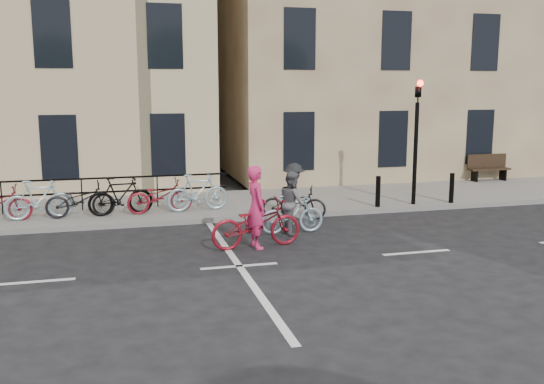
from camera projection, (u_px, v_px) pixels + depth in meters
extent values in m
plane|color=black|center=(239.00, 266.00, 12.38)|extent=(120.00, 120.00, 0.00)
cube|color=slate|center=(57.00, 213.00, 17.08)|extent=(46.00, 4.00, 0.15)
cube|color=#997A5C|center=(382.00, 25.00, 25.93)|extent=(14.00, 10.00, 12.00)
cylinder|color=black|center=(415.00, 154.00, 17.79)|extent=(0.12, 0.12, 3.00)
imported|color=black|center=(418.00, 87.00, 17.44)|extent=(0.15, 0.18, 0.90)
sphere|color=#FF0C05|center=(420.00, 83.00, 17.31)|extent=(0.18, 0.18, 0.18)
cylinder|color=black|center=(378.00, 191.00, 17.57)|extent=(0.14, 0.14, 0.90)
cylinder|color=black|center=(452.00, 188.00, 18.18)|extent=(0.14, 0.14, 0.90)
cube|color=black|center=(474.00, 176.00, 22.21)|extent=(0.06, 0.38, 0.40)
cube|color=black|center=(503.00, 175.00, 22.51)|extent=(0.06, 0.38, 0.40)
cube|color=black|center=(489.00, 169.00, 22.32)|extent=(1.60, 0.40, 0.06)
cube|color=black|center=(487.00, 161.00, 22.44)|extent=(1.60, 0.06, 0.50)
cube|color=black|center=(62.00, 195.00, 16.93)|extent=(9.35, 0.04, 0.95)
imported|color=#9CBECC|center=(39.00, 200.00, 15.93)|extent=(1.75, 0.49, 1.05)
imported|color=black|center=(80.00, 200.00, 16.20)|extent=(1.80, 0.63, 0.95)
imported|color=black|center=(121.00, 196.00, 16.46)|extent=(1.75, 0.49, 1.05)
imported|color=maroon|center=(160.00, 196.00, 16.73)|extent=(1.80, 0.63, 0.95)
imported|color=#9CBECC|center=(198.00, 192.00, 16.98)|extent=(1.75, 0.49, 1.05)
imported|color=maroon|center=(256.00, 224.00, 13.72)|extent=(2.18, 0.96, 1.11)
imported|color=#DB2663|center=(256.00, 207.00, 13.65)|extent=(0.52, 0.73, 1.88)
imported|color=#9CBECC|center=(292.00, 214.00, 15.03)|extent=(1.64, 0.50, 0.98)
imported|color=#5C5C61|center=(292.00, 202.00, 14.98)|extent=(0.62, 0.78, 1.57)
imported|color=black|center=(294.00, 203.00, 16.60)|extent=(1.85, 1.23, 0.92)
imported|color=black|center=(294.00, 191.00, 16.54)|extent=(0.92, 1.15, 1.56)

